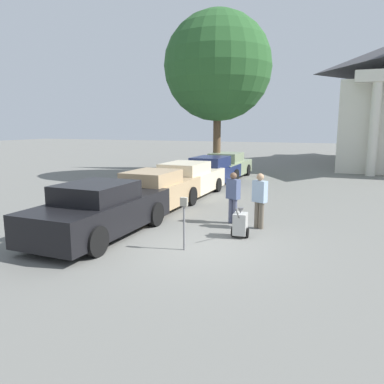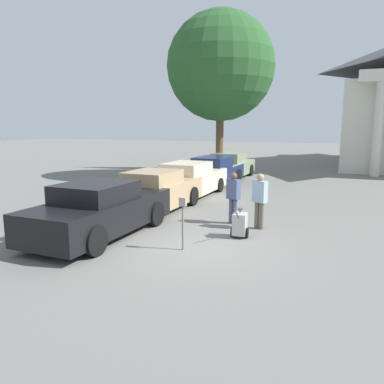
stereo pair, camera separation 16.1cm
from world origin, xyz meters
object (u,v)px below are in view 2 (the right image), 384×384
(parked_car_black, at_px, (100,210))
(parked_car_tan, at_px, (155,192))
(parked_car_sage, at_px, (230,166))
(equipment_cart, at_px, (240,224))
(parking_meter, at_px, (183,213))
(parked_car_navy, at_px, (214,172))
(parked_car_cream, at_px, (188,181))
(person_worker, at_px, (233,195))
(person_supervisor, at_px, (260,198))

(parked_car_black, distance_m, parked_car_tan, 3.28)
(parked_car_sage, bearing_deg, parked_car_black, -88.92)
(parked_car_tan, xyz_separation_m, equipment_cart, (3.69, -1.98, -0.32))
(parked_car_black, distance_m, parking_meter, 2.68)
(parked_car_navy, xyz_separation_m, parking_meter, (2.66, -10.06, 0.25))
(parked_car_cream, xyz_separation_m, equipment_cart, (3.69, -5.06, -0.32))
(person_worker, bearing_deg, parked_car_cream, -26.35)
(parked_car_tan, height_order, person_supervisor, person_supervisor)
(parked_car_black, xyz_separation_m, person_worker, (3.10, 2.70, 0.20))
(parked_car_black, bearing_deg, parked_car_navy, 91.08)
(parked_car_tan, relative_size, person_supervisor, 2.78)
(person_supervisor, bearing_deg, parked_car_navy, -39.05)
(parked_car_tan, height_order, person_worker, person_worker)
(parked_car_cream, xyz_separation_m, parking_meter, (2.66, -6.64, 0.23))
(parked_car_tan, height_order, parking_meter, parked_car_tan)
(parked_car_navy, distance_m, person_supervisor, 8.41)
(parked_car_black, xyz_separation_m, parked_car_tan, (0.00, 3.28, -0.02))
(parked_car_tan, xyz_separation_m, parked_car_navy, (-0.00, 6.51, -0.02))
(person_supervisor, bearing_deg, parked_car_tan, 10.03)
(parked_car_black, distance_m, person_supervisor, 4.67)
(person_worker, bearing_deg, person_supervisor, -174.94)
(equipment_cart, bearing_deg, parking_meter, -127.52)
(parked_car_tan, relative_size, parked_car_sage, 0.97)
(parked_car_cream, bearing_deg, person_supervisor, -43.73)
(person_worker, bearing_deg, equipment_cart, 136.62)
(person_worker, bearing_deg, parked_car_black, 64.50)
(parked_car_cream, relative_size, person_worker, 3.19)
(parked_car_tan, height_order, parked_car_sage, parked_car_sage)
(parked_car_tan, xyz_separation_m, person_worker, (3.10, -0.59, 0.22))
(person_worker, xyz_separation_m, person_supervisor, (0.90, -0.30, 0.03))
(person_supervisor, bearing_deg, parked_car_sage, -46.17)
(person_supervisor, bearing_deg, parking_meter, 85.83)
(parked_car_tan, height_order, equipment_cart, parked_car_tan)
(person_worker, distance_m, person_supervisor, 0.95)
(parked_car_navy, bearing_deg, parked_car_tan, -88.92)
(person_supervisor, height_order, equipment_cart, person_supervisor)
(parked_car_sage, bearing_deg, person_supervisor, -67.64)
(parked_car_navy, xyz_separation_m, parked_car_sage, (0.00, 2.87, 0.01))
(parked_car_black, relative_size, parked_car_cream, 0.93)
(parking_meter, xyz_separation_m, person_worker, (0.44, 2.97, -0.01))
(person_worker, bearing_deg, parked_car_sage, -49.24)
(parked_car_cream, height_order, person_worker, person_worker)
(parked_car_navy, distance_m, equipment_cart, 9.26)
(parked_car_navy, height_order, parked_car_sage, parked_car_sage)
(parked_car_black, bearing_deg, person_supervisor, 32.00)
(parked_car_navy, bearing_deg, person_supervisor, -60.52)
(parked_car_cream, height_order, equipment_cart, parked_car_cream)
(equipment_cart, bearing_deg, person_supervisor, 70.10)
(parked_car_black, bearing_deg, equipment_cart, 20.55)
(parked_car_sage, height_order, equipment_cart, parked_car_sage)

